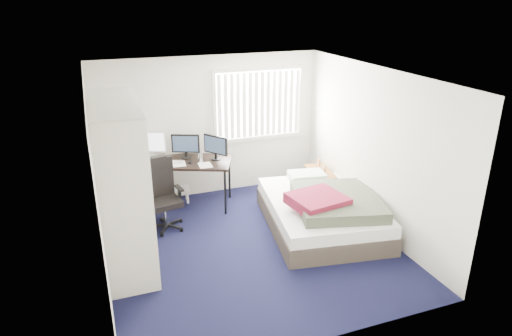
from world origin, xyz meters
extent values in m
plane|color=black|center=(0.00, 0.00, 0.00)|extent=(4.20, 4.20, 0.00)
plane|color=silver|center=(0.00, 2.10, 1.25)|extent=(4.00, 0.00, 4.00)
plane|color=silver|center=(0.00, -2.10, 1.25)|extent=(4.00, 0.00, 4.00)
plane|color=silver|center=(-2.00, 0.00, 1.25)|extent=(0.00, 4.20, 4.20)
plane|color=silver|center=(2.00, 0.00, 1.25)|extent=(0.00, 4.20, 4.20)
plane|color=white|center=(0.00, 0.00, 2.50)|extent=(4.20, 4.20, 0.00)
cube|color=white|center=(0.90, 2.08, 1.60)|extent=(1.60, 0.02, 1.20)
cube|color=beige|center=(0.90, 2.05, 2.23)|extent=(1.72, 0.06, 0.06)
cube|color=beige|center=(0.90, 2.05, 0.97)|extent=(1.72, 0.06, 0.06)
cube|color=white|center=(0.90, 2.02, 1.60)|extent=(1.60, 0.04, 1.16)
cube|color=beige|center=(-1.70, -0.60, 1.10)|extent=(0.60, 0.04, 2.20)
cube|color=beige|center=(-1.70, 1.20, 1.10)|extent=(0.60, 0.04, 2.20)
cube|color=beige|center=(-1.70, 0.30, 2.20)|extent=(0.60, 1.80, 0.04)
cube|color=beige|center=(-1.70, 0.30, 1.82)|extent=(0.56, 1.74, 0.03)
cylinder|color=silver|center=(-1.70, 0.30, 1.70)|extent=(0.03, 1.72, 0.03)
cube|color=#26262B|center=(-1.70, 0.20, 1.25)|extent=(0.38, 1.10, 0.90)
cube|color=beige|center=(-1.38, 0.75, 1.10)|extent=(0.03, 0.90, 2.20)
cube|color=white|center=(-1.70, -0.15, 1.96)|extent=(0.38, 0.30, 0.24)
cube|color=gray|center=(-1.70, 0.35, 1.95)|extent=(0.34, 0.28, 0.22)
cube|color=black|center=(-0.62, 1.73, 0.80)|extent=(1.83, 1.37, 0.04)
cylinder|color=black|center=(-1.45, 1.73, 0.39)|extent=(0.04, 0.04, 0.78)
cylinder|color=black|center=(-1.19, 2.34, 0.39)|extent=(0.04, 0.04, 0.78)
cylinder|color=black|center=(-0.04, 1.12, 0.39)|extent=(0.04, 0.04, 0.78)
cylinder|color=black|center=(0.22, 1.73, 0.39)|extent=(0.04, 0.04, 0.78)
cube|color=white|center=(-1.05, 2.06, 1.10)|extent=(0.47, 0.23, 0.36)
cube|color=white|center=(-1.05, 2.06, 1.10)|extent=(0.42, 0.18, 0.31)
cube|color=black|center=(-0.51, 1.83, 1.08)|extent=(0.45, 0.22, 0.32)
cube|color=#1E2838|center=(-0.51, 1.83, 1.08)|extent=(0.40, 0.18, 0.27)
cube|color=black|center=(-0.05, 1.58, 1.08)|extent=(0.45, 0.22, 0.32)
cube|color=#1E2838|center=(-0.05, 1.58, 1.08)|extent=(0.40, 0.18, 0.27)
cube|color=white|center=(-0.81, 1.69, 0.83)|extent=(0.42, 0.29, 0.02)
cube|color=black|center=(-0.51, 1.56, 0.83)|extent=(0.09, 0.12, 0.02)
cylinder|color=silver|center=(-0.33, 1.55, 0.90)|extent=(0.08, 0.08, 0.16)
cube|color=white|center=(-0.62, 1.73, 0.82)|extent=(0.39, 0.38, 0.00)
cube|color=black|center=(-1.05, 0.97, 0.05)|extent=(0.63, 0.63, 0.11)
cylinder|color=silver|center=(-1.05, 0.97, 0.24)|extent=(0.05, 0.05, 0.36)
cube|color=black|center=(-1.05, 0.97, 0.44)|extent=(0.52, 0.52, 0.09)
cube|color=black|center=(-1.09, 1.17, 0.80)|extent=(0.45, 0.17, 0.62)
cube|color=black|center=(-1.09, 1.17, 1.07)|extent=(0.28, 0.16, 0.14)
cube|color=black|center=(-1.28, 0.92, 0.63)|extent=(0.11, 0.26, 0.04)
cube|color=black|center=(-0.81, 1.02, 0.63)|extent=(0.11, 0.26, 0.04)
cube|color=white|center=(-0.66, 1.85, 0.25)|extent=(0.35, 0.29, 0.03)
cylinder|color=white|center=(-0.78, 1.78, 0.12)|extent=(0.04, 0.04, 0.24)
cylinder|color=white|center=(-0.76, 1.95, 0.12)|extent=(0.04, 0.04, 0.24)
cylinder|color=white|center=(-0.55, 1.75, 0.12)|extent=(0.04, 0.04, 0.24)
cylinder|color=white|center=(-0.53, 1.92, 0.12)|extent=(0.04, 0.04, 0.24)
cube|color=brown|center=(1.75, 1.18, 0.50)|extent=(0.49, 0.80, 0.04)
cube|color=brown|center=(1.55, 0.87, 0.24)|extent=(0.05, 0.05, 0.48)
cube|color=brown|center=(1.66, 1.53, 0.24)|extent=(0.05, 0.05, 0.48)
cube|color=brown|center=(1.84, 0.83, 0.24)|extent=(0.05, 0.05, 0.48)
cube|color=brown|center=(1.95, 1.49, 0.24)|extent=(0.05, 0.05, 0.48)
cube|color=brown|center=(1.72, 1.01, 0.61)|extent=(0.04, 0.14, 0.18)
cube|color=brown|center=(1.77, 1.29, 0.61)|extent=(0.04, 0.14, 0.18)
cube|color=#3B332B|center=(1.25, 0.17, 0.14)|extent=(1.95, 2.40, 0.28)
cube|color=white|center=(1.25, 0.17, 0.37)|extent=(1.90, 2.35, 0.20)
cube|color=beige|center=(1.38, 0.97, 0.54)|extent=(0.66, 0.49, 0.14)
cube|color=#373A2B|center=(1.36, -0.10, 0.54)|extent=(1.53, 1.62, 0.18)
cube|color=maroon|center=(1.00, -0.14, 0.63)|extent=(0.85, 0.81, 0.16)
cube|color=#9F784F|center=(-1.65, 0.27, 0.17)|extent=(0.51, 0.43, 0.33)
camera|label=1|loc=(-1.95, -5.51, 3.49)|focal=32.00mm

